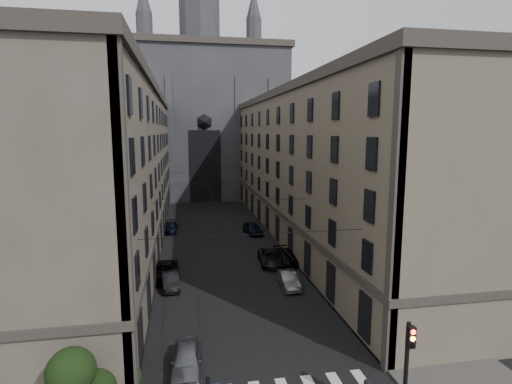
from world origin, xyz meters
TOP-DOWN VIEW (x-y plane):
  - sidewalk_left at (-10.50, 36.00)m, footprint 7.00×80.00m
  - sidewalk_right at (10.50, 36.00)m, footprint 7.00×80.00m
  - building_left at (-13.44, 36.00)m, footprint 13.60×60.60m
  - building_right at (13.44, 36.00)m, footprint 13.60×60.60m
  - gothic_tower at (0.00, 74.96)m, footprint 35.00×23.00m
  - traffic_light_right at (5.60, 1.92)m, footprint 0.34×0.50m
  - tram_wires at (0.00, 35.63)m, footprint 14.00×60.00m
  - car_left_near at (-4.35, 8.17)m, footprint 1.98×4.44m
  - car_left_midnear at (-5.61, 21.11)m, footprint 1.82×4.16m
  - car_left_midfar at (-6.20, 23.67)m, footprint 2.43×5.21m
  - car_left_far at (-6.20, 41.51)m, footprint 1.99×4.58m
  - car_right_near at (4.72, 19.45)m, footprint 1.56×4.13m
  - car_right_midnear at (4.58, 25.77)m, footprint 2.80×5.45m
  - car_right_midfar at (6.20, 25.93)m, footprint 2.23×4.73m
  - car_right_far at (4.82, 38.44)m, footprint 2.49×4.87m

SIDE VIEW (x-z plane):
  - sidewalk_left at x=-10.50m, z-range 0.00..0.15m
  - sidewalk_right at x=10.50m, z-range 0.00..0.15m
  - car_left_far at x=-6.20m, z-range 0.00..1.31m
  - car_left_midnear at x=-5.61m, z-range 0.00..1.33m
  - car_right_midfar at x=6.20m, z-range 0.00..1.33m
  - car_right_near at x=4.72m, z-range 0.00..1.35m
  - car_left_midfar at x=-6.20m, z-range 0.00..1.44m
  - car_right_midnear at x=4.58m, z-range 0.00..1.47m
  - car_left_near at x=-4.35m, z-range 0.00..1.48m
  - car_right_far at x=4.82m, z-range 0.00..1.59m
  - traffic_light_right at x=5.60m, z-range 0.69..5.89m
  - tram_wires at x=0.00m, z-range 7.03..7.46m
  - building_left at x=-13.44m, z-range -0.08..18.77m
  - building_right at x=13.44m, z-range -0.08..18.77m
  - gothic_tower at x=0.00m, z-range -11.20..46.80m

